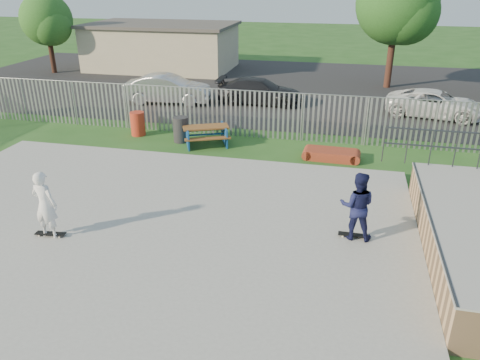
% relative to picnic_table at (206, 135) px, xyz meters
% --- Properties ---
extents(ground, '(120.00, 120.00, 0.00)m').
position_rel_picnic_table_xyz_m(ground, '(0.13, -7.66, -0.39)').
color(ground, '#23501B').
rests_on(ground, ground).
extents(concrete_slab, '(15.00, 12.00, 0.15)m').
position_rel_picnic_table_xyz_m(concrete_slab, '(0.13, -7.66, -0.32)').
color(concrete_slab, gray).
rests_on(concrete_slab, ground).
extents(fence, '(26.04, 16.02, 2.00)m').
position_rel_picnic_table_xyz_m(fence, '(1.13, -3.07, 0.61)').
color(fence, gray).
rests_on(fence, ground).
extents(picnic_table, '(2.28, 2.11, 0.77)m').
position_rel_picnic_table_xyz_m(picnic_table, '(0.00, 0.00, 0.00)').
color(picnic_table, brown).
rests_on(picnic_table, ground).
extents(funbox, '(1.81, 0.95, 0.36)m').
position_rel_picnic_table_xyz_m(funbox, '(5.09, -0.55, -0.22)').
color(funbox, maroon).
rests_on(funbox, ground).
extents(trash_bin_red, '(0.61, 0.61, 1.02)m').
position_rel_picnic_table_xyz_m(trash_bin_red, '(-3.21, 0.51, 0.12)').
color(trash_bin_red, '#AD2F1A').
rests_on(trash_bin_red, ground).
extents(trash_bin_grey, '(0.63, 0.63, 1.05)m').
position_rel_picnic_table_xyz_m(trash_bin_grey, '(-1.11, 0.11, 0.13)').
color(trash_bin_grey, '#262629').
rests_on(trash_bin_grey, ground).
extents(parking_lot, '(40.00, 18.00, 0.02)m').
position_rel_picnic_table_xyz_m(parking_lot, '(0.13, 11.34, -0.38)').
color(parking_lot, black).
rests_on(parking_lot, ground).
extents(car_silver, '(4.72, 2.10, 1.51)m').
position_rel_picnic_table_xyz_m(car_silver, '(-3.89, 5.95, 0.38)').
color(car_silver, silver).
rests_on(car_silver, parking_lot).
extents(car_dark, '(4.60, 1.89, 1.33)m').
position_rel_picnic_table_xyz_m(car_dark, '(0.94, 6.91, 0.29)').
color(car_dark, black).
rests_on(car_dark, parking_lot).
extents(car_white, '(4.93, 3.04, 1.27)m').
position_rel_picnic_table_xyz_m(car_white, '(9.70, 6.31, 0.26)').
color(car_white, white).
rests_on(car_white, parking_lot).
extents(building, '(10.40, 6.40, 3.20)m').
position_rel_picnic_table_xyz_m(building, '(-7.87, 15.34, 1.22)').
color(building, '#B9AE8E').
rests_on(building, ground).
extents(tree_left, '(3.45, 3.45, 5.33)m').
position_rel_picnic_table_xyz_m(tree_left, '(-14.77, 12.11, 3.19)').
color(tree_left, '#392016').
rests_on(tree_left, ground).
extents(tree_mid, '(4.68, 4.68, 7.22)m').
position_rel_picnic_table_xyz_m(tree_mid, '(7.84, 12.53, 4.47)').
color(tree_mid, '#45261B').
rests_on(tree_mid, ground).
extents(skateboard_a, '(0.80, 0.22, 0.08)m').
position_rel_picnic_table_xyz_m(skateboard_a, '(5.94, -6.49, -0.21)').
color(skateboard_a, black).
rests_on(skateboard_a, concrete_slab).
extents(skateboard_b, '(0.82, 0.28, 0.08)m').
position_rel_picnic_table_xyz_m(skateboard_b, '(-1.79, -8.18, -0.21)').
color(skateboard_b, black).
rests_on(skateboard_b, concrete_slab).
extents(skater_navy, '(0.90, 0.70, 1.82)m').
position_rel_picnic_table_xyz_m(skater_navy, '(5.94, -6.49, 0.66)').
color(skater_navy, '#141740').
rests_on(skater_navy, concrete_slab).
extents(skater_white, '(0.69, 0.48, 1.82)m').
position_rel_picnic_table_xyz_m(skater_white, '(-1.79, -8.18, 0.66)').
color(skater_white, white).
rests_on(skater_white, concrete_slab).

